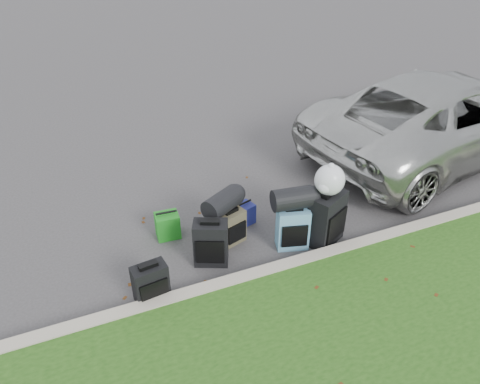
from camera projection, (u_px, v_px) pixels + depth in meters
name	position (u px, v px, depth m)	size (l,w,h in m)	color
ground	(252.00, 229.00, 6.82)	(120.00, 120.00, 0.00)	#383535
curb	(283.00, 268.00, 6.00)	(120.00, 0.18, 0.15)	#9E937F
suv	(439.00, 116.00, 8.41)	(2.44, 5.29, 1.47)	#B7B7B2
suitcase_small_black	(151.00, 283.00, 5.52)	(0.41, 0.22, 0.51)	black
suitcase_large_black_left	(211.00, 243.00, 6.05)	(0.44, 0.26, 0.63)	black
suitcase_olive	(231.00, 227.00, 6.45)	(0.37, 0.23, 0.50)	#3B3625
suitcase_teal	(293.00, 228.00, 6.34)	(0.43, 0.25, 0.61)	teal
suitcase_large_black_right	(326.00, 218.00, 6.38)	(0.52, 0.31, 0.78)	black
tote_green	(168.00, 225.00, 6.59)	(0.32, 0.26, 0.37)	#1B7D1C
tote_navy	(244.00, 214.00, 6.86)	(0.29, 0.23, 0.31)	navy
duffel_left	(223.00, 203.00, 6.23)	(0.30, 0.30, 0.56)	black
duffel_right	(293.00, 199.00, 6.12)	(0.30, 0.30, 0.54)	black
trash_bag	(330.00, 180.00, 6.09)	(0.41, 0.41, 0.41)	white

